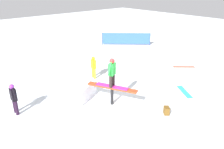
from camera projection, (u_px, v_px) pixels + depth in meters
ground_plane at (112, 104)px, 10.29m from camera, size 60.00×60.00×0.00m
rail_feature at (112, 89)px, 9.99m from camera, size 2.27×1.28×0.91m
snow_kicker_ramp at (74, 89)px, 10.89m from camera, size 2.27×2.13×0.72m
main_rider_on_rail at (112, 73)px, 9.68m from camera, size 1.51×0.90×1.35m
bystander_yellow at (93, 66)px, 12.81m from camera, size 0.60×0.24×1.33m
bystander_black at (14, 97)px, 9.25m from camera, size 0.62×0.21×1.40m
loose_snowboard_cyan at (184, 92)px, 11.42m from camera, size 1.29×1.02×0.02m
loose_snowboard_coral at (184, 67)px, 14.77m from camera, size 1.18×1.23×0.02m
backpack_on_snow at (166, 111)px, 9.45m from camera, size 0.37×0.37×0.34m
safety_fence at (126, 39)px, 19.71m from camera, size 3.02×3.17×1.10m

